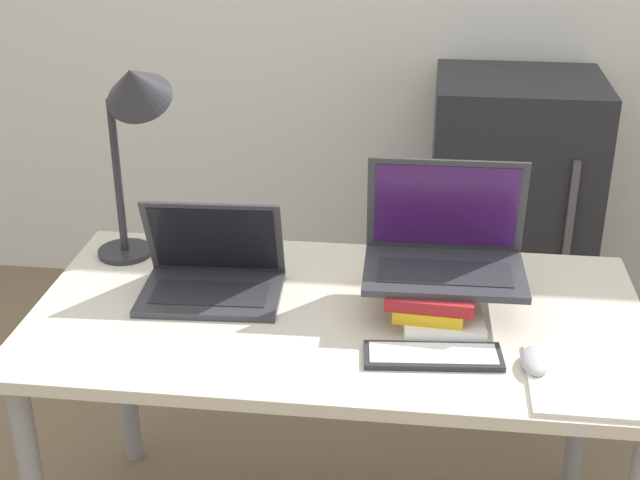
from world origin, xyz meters
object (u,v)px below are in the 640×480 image
Objects in this scene: laptop_left at (212,275)px; book_stack at (435,297)px; notepad at (584,381)px; mini_fridge at (509,212)px; desk_lamp at (133,107)px; laptop_on_books at (445,250)px; wireless_keyboard at (433,356)px; mouse at (535,361)px.

laptop_left is 1.20× the size of book_stack.
laptop_left reaches higher than notepad.
book_stack is 0.29× the size of mini_fridge.
book_stack is at bearing -102.97° from mini_fridge.
book_stack is 0.84m from desk_lamp.
laptop_on_books is 0.28m from wireless_keyboard.
mini_fridge reaches higher than mouse.
book_stack is at bearing 140.38° from notepad.
laptop_left reaches higher than book_stack.
laptop_left is 1.35× the size of notepad.
laptop_on_books is 1.46× the size of notepad.
desk_lamp is (-1.04, 0.43, 0.41)m from notepad.
laptop_left is 1.15× the size of wireless_keyboard.
wireless_keyboard is (-0.02, -0.24, -0.13)m from laptop_on_books.
notepad is 1.46m from mini_fridge.
desk_lamp reaches higher than notepad.
laptop_on_books is 1.24× the size of wireless_keyboard.
desk_lamp is at bearing -135.24° from mini_fridge.
wireless_keyboard is at bearing -23.73° from laptop_left.
book_stack is at bearing -4.49° from laptop_left.
laptop_left reaches higher than wireless_keyboard.
laptop_on_books is at bearing -102.78° from mini_fridge.
notepad is at bearing -39.62° from book_stack.
mini_fridge is (0.80, 1.15, -0.28)m from laptop_left.
notepad is 0.26× the size of mini_fridge.
book_stack is 0.19m from wireless_keyboard.
laptop_on_books is 0.67× the size of desk_lamp.
laptop_left is 0.78m from mouse.
laptop_left is at bearing 161.70° from mouse.
laptop_left is at bearing -34.73° from desk_lamp.
notepad is 0.46× the size of desk_lamp.
mini_fridge reaches higher than notepad.
laptop_left is 0.93× the size of laptop_on_books.
notepad is (0.30, -0.06, -0.00)m from wireless_keyboard.
book_stack is at bearing -14.14° from desk_lamp.
book_stack is at bearing 89.24° from wireless_keyboard.
mouse is at bearing -18.30° from laptop_left.
notepad is at bearing -46.48° from laptop_on_books.
notepad is at bearing -88.98° from mini_fridge.
mini_fridge is (0.26, 1.14, -0.37)m from laptop_on_books.
mini_fridge is at bearing 87.19° from mouse.
desk_lamp is (-0.94, 0.39, 0.39)m from mouse.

